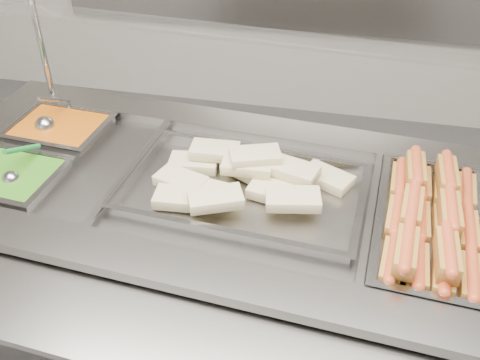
% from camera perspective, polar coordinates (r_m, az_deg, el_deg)
% --- Properties ---
extents(steam_counter, '(1.96, 0.99, 0.91)m').
position_cam_1_polar(steam_counter, '(1.91, -1.48, -11.24)').
color(steam_counter, slate).
rests_on(steam_counter, ground).
extents(tray_rail, '(1.84, 0.52, 0.05)m').
position_cam_1_polar(tray_rail, '(1.30, -9.06, -15.55)').
color(tray_rail, gray).
rests_on(tray_rail, steam_counter).
extents(sneeze_guard, '(1.69, 0.43, 0.45)m').
position_cam_1_polar(sneeze_guard, '(1.60, 0.55, 14.94)').
color(sneeze_guard, silver).
rests_on(sneeze_guard, steam_counter).
extents(pan_hotdogs, '(0.39, 0.58, 0.10)m').
position_cam_1_polar(pan_hotdogs, '(1.59, 20.63, -5.50)').
color(pan_hotdogs, gray).
rests_on(pan_hotdogs, steam_counter).
extents(pan_wraps, '(0.72, 0.46, 0.07)m').
position_cam_1_polar(pan_wraps, '(1.60, 0.35, -1.48)').
color(pan_wraps, gray).
rests_on(pan_wraps, steam_counter).
extents(pan_beans, '(0.32, 0.27, 0.10)m').
position_cam_1_polar(pan_beans, '(1.99, -18.53, 4.50)').
color(pan_beans, gray).
rests_on(pan_beans, steam_counter).
extents(pan_peas, '(0.32, 0.27, 0.10)m').
position_cam_1_polar(pan_peas, '(1.81, -23.31, -0.42)').
color(pan_peas, gray).
rests_on(pan_peas, steam_counter).
extents(hotdogs_in_buns, '(0.34, 0.54, 0.12)m').
position_cam_1_polar(hotdogs_in_buns, '(1.55, 20.26, -4.33)').
color(hotdogs_in_buns, '#9B6720').
rests_on(hotdogs_in_buns, pan_hotdogs).
extents(tortilla_wraps, '(0.60, 0.36, 0.10)m').
position_cam_1_polar(tortilla_wraps, '(1.60, 0.85, 0.16)').
color(tortilla_wraps, beige).
rests_on(tortilla_wraps, pan_wraps).
extents(ladle, '(0.07, 0.20, 0.15)m').
position_cam_1_polar(ladle, '(1.98, -19.99, 5.59)').
color(ladle, '#A5A6AA').
rests_on(ladle, pan_beans).
extents(serving_spoon, '(0.06, 0.19, 0.13)m').
position_cam_1_polar(serving_spoon, '(1.76, -23.01, 0.60)').
color(serving_spoon, '#A5A6AA').
rests_on(serving_spoon, pan_peas).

